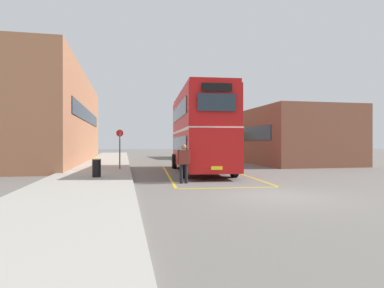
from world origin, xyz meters
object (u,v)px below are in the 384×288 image
double_decker_bus (200,130)px  pedestrian_boarding (184,161)px  single_deck_bus (193,144)px  bus_stop_sign (120,145)px  litter_bin (97,168)px

double_decker_bus → pedestrian_boarding: bearing=-110.6°
single_deck_bus → pedestrian_boarding: bearing=-103.0°
double_decker_bus → bus_stop_sign: double_decker_bus is taller
single_deck_bus → bus_stop_sign: 18.58m
double_decker_bus → pedestrian_boarding: size_ratio=5.85×
double_decker_bus → pedestrian_boarding: double_decker_bus is taller
double_decker_bus → bus_stop_sign: 5.08m
double_decker_bus → single_deck_bus: size_ratio=1.18×
double_decker_bus → bus_stop_sign: bearing=160.8°
pedestrian_boarding → litter_bin: size_ratio=1.98×
single_deck_bus → pedestrian_boarding: single_deck_bus is taller
double_decker_bus → bus_stop_sign: size_ratio=4.08×
double_decker_bus → bus_stop_sign: (-4.73, 1.65, -0.89)m
litter_bin → bus_stop_sign: size_ratio=0.35×
single_deck_bus → litter_bin: (-9.23, -21.25, -1.06)m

